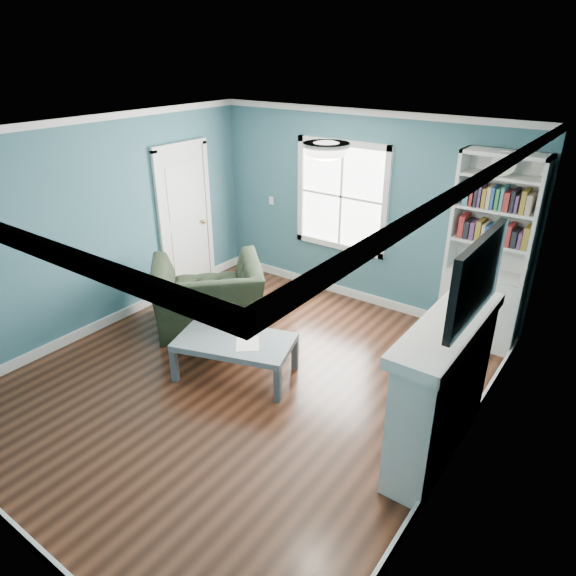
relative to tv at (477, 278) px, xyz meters
The scene contains 13 objects.
floor 2.80m from the tv, behind, with size 5.00×5.00×0.00m, color black.
room_walls 2.21m from the tv, behind, with size 5.00×5.00×5.00m.
trim 2.26m from the tv, behind, with size 4.50×5.00×2.60m.
window 3.40m from the tv, 137.57° to the left, with size 1.40×0.06×1.50m.
bookshelf 2.29m from the tv, 101.57° to the left, with size 0.90×0.35×2.31m.
fireplace 1.10m from the tv, behind, with size 0.44×1.58×1.30m.
tv is the anchor object (origin of this frame).
door 4.63m from the tv, 164.80° to the left, with size 0.12×0.98×2.17m.
ceiling_fixture 1.54m from the tv, behind, with size 0.38×0.38×0.15m.
light_switch 4.38m from the tv, 148.30° to the left, with size 0.08×0.01×0.12m, color white.
recliner 3.55m from the tv, behind, with size 1.33×0.86×1.16m, color black.
coffee_table 2.70m from the tv, behind, with size 1.39×1.03×0.45m.
paper_sheet 2.52m from the tv, behind, with size 0.24×0.31×0.00m, color white.
Camera 1 is at (3.09, -3.47, 3.29)m, focal length 32.00 mm.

